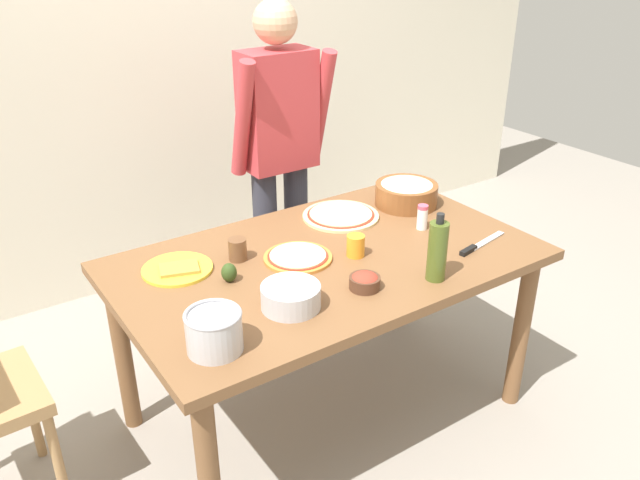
{
  "coord_description": "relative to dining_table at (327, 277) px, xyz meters",
  "views": [
    {
      "loc": [
        -1.25,
        -1.79,
        1.92
      ],
      "look_at": [
        0.0,
        0.05,
        0.81
      ],
      "focal_mm": 36.22,
      "sensor_mm": 36.0,
      "label": 1
    }
  ],
  "objects": [
    {
      "name": "ground",
      "position": [
        0.0,
        0.0,
        -0.67
      ],
      "size": [
        8.0,
        8.0,
        0.0
      ],
      "primitive_type": "plane",
      "color": "gray"
    },
    {
      "name": "plate_with_slice",
      "position": [
        -0.52,
        0.22,
        0.1
      ],
      "size": [
        0.26,
        0.26,
        0.02
      ],
      "color": "gold",
      "rests_on": "dining_table"
    },
    {
      "name": "small_sauce_bowl",
      "position": [
        -0.03,
        -0.27,
        0.12
      ],
      "size": [
        0.11,
        0.11,
        0.06
      ],
      "color": "#4C2D1E",
      "rests_on": "dining_table"
    },
    {
      "name": "pizza_raw_on_board",
      "position": [
        0.26,
        0.27,
        0.1
      ],
      "size": [
        0.33,
        0.33,
        0.02
      ],
      "color": "beige",
      "rests_on": "dining_table"
    },
    {
      "name": "cup_small_brown",
      "position": [
        -0.29,
        0.17,
        0.13
      ],
      "size": [
        0.07,
        0.07,
        0.08
      ],
      "primitive_type": "cylinder",
      "color": "brown",
      "rests_on": "dining_table"
    },
    {
      "name": "person_cook",
      "position": [
        0.24,
        0.76,
        0.27
      ],
      "size": [
        0.49,
        0.25,
        1.62
      ],
      "color": "#2D2D38",
      "rests_on": "ground"
    },
    {
      "name": "dining_table",
      "position": [
        0.0,
        0.0,
        0.0
      ],
      "size": [
        1.6,
        0.96,
        0.76
      ],
      "color": "brown",
      "rests_on": "ground"
    },
    {
      "name": "pizza_cooked_on_tray",
      "position": [
        -0.11,
        0.04,
        0.1
      ],
      "size": [
        0.26,
        0.26,
        0.02
      ],
      "color": "#C67A33",
      "rests_on": "dining_table"
    },
    {
      "name": "wall_back",
      "position": [
        0.0,
        1.6,
        0.63
      ],
      "size": [
        5.6,
        0.1,
        2.6
      ],
      "primitive_type": "cube",
      "color": "silver",
      "rests_on": "ground"
    },
    {
      "name": "steel_pot",
      "position": [
        -0.62,
        -0.3,
        0.16
      ],
      "size": [
        0.17,
        0.17,
        0.13
      ],
      "color": "#B7B7BC",
      "rests_on": "dining_table"
    },
    {
      "name": "mixing_bowl_steel",
      "position": [
        -0.31,
        -0.23,
        0.13
      ],
      "size": [
        0.2,
        0.2,
        0.08
      ],
      "color": "#B7B7BC",
      "rests_on": "dining_table"
    },
    {
      "name": "cup_orange",
      "position": [
        0.09,
        -0.05,
        0.13
      ],
      "size": [
        0.07,
        0.07,
        0.08
      ],
      "primitive_type": "cylinder",
      "color": "orange",
      "rests_on": "dining_table"
    },
    {
      "name": "popcorn_bowl",
      "position": [
        0.58,
        0.21,
        0.15
      ],
      "size": [
        0.28,
        0.28,
        0.11
      ],
      "color": "brown",
      "rests_on": "dining_table"
    },
    {
      "name": "chef_knife",
      "position": [
        0.53,
        -0.27,
        0.1
      ],
      "size": [
        0.29,
        0.08,
        0.02
      ],
      "color": "silver",
      "rests_on": "dining_table"
    },
    {
      "name": "olive_oil_bottle",
      "position": [
        0.22,
        -0.36,
        0.2
      ],
      "size": [
        0.07,
        0.07,
        0.26
      ],
      "color": "#47561E",
      "rests_on": "dining_table"
    },
    {
      "name": "avocado",
      "position": [
        -0.4,
        0.04,
        0.13
      ],
      "size": [
        0.06,
        0.06,
        0.07
      ],
      "primitive_type": "ellipsoid",
      "color": "#2D4219",
      "rests_on": "dining_table"
    },
    {
      "name": "salt_shaker",
      "position": [
        0.47,
        -0.02,
        0.14
      ],
      "size": [
        0.04,
        0.04,
        0.11
      ],
      "color": "white",
      "rests_on": "dining_table"
    }
  ]
}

